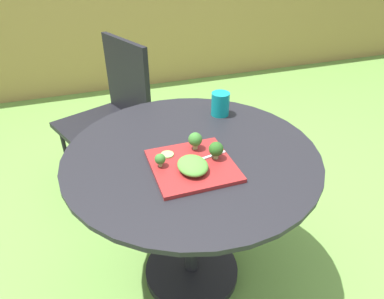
{
  "coord_description": "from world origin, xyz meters",
  "views": [
    {
      "loc": [
        -0.34,
        -1.0,
        1.4
      ],
      "look_at": [
        -0.01,
        -0.05,
        0.74
      ],
      "focal_mm": 31.84,
      "sensor_mm": 36.0,
      "label": 1
    }
  ],
  "objects_px": {
    "patio_chair": "(114,108)",
    "drinking_glass": "(220,105)",
    "salad_plate": "(193,165)",
    "fork": "(203,159)"
  },
  "relations": [
    {
      "from": "drinking_glass",
      "to": "patio_chair",
      "type": "bearing_deg",
      "value": 124.41
    },
    {
      "from": "patio_chair",
      "to": "drinking_glass",
      "type": "relative_size",
      "value": 8.8
    },
    {
      "from": "patio_chair",
      "to": "drinking_glass",
      "type": "bearing_deg",
      "value": -55.59
    },
    {
      "from": "fork",
      "to": "salad_plate",
      "type": "bearing_deg",
      "value": -162.86
    },
    {
      "from": "salad_plate",
      "to": "fork",
      "type": "xyz_separation_m",
      "value": [
        0.04,
        0.01,
        0.01
      ]
    },
    {
      "from": "patio_chair",
      "to": "drinking_glass",
      "type": "height_order",
      "value": "patio_chair"
    },
    {
      "from": "drinking_glass",
      "to": "fork",
      "type": "bearing_deg",
      "value": -121.87
    },
    {
      "from": "patio_chair",
      "to": "drinking_glass",
      "type": "distance_m",
      "value": 0.76
    },
    {
      "from": "salad_plate",
      "to": "fork",
      "type": "distance_m",
      "value": 0.05
    },
    {
      "from": "fork",
      "to": "patio_chair",
      "type": "bearing_deg",
      "value": 102.59
    }
  ]
}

